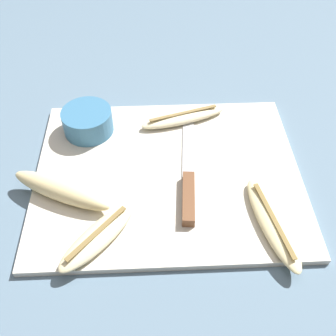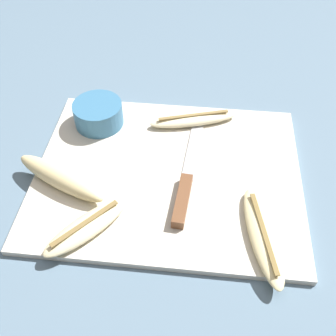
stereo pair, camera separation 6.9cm
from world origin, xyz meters
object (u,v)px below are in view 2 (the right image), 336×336
object	(u,v)px
banana_ripe_center	(60,178)
banana_bright_far	(193,119)
knife	(185,188)
prep_bowl	(98,114)
banana_cream_curved	(86,227)
banana_soft_right	(263,235)

from	to	relation	value
banana_ripe_center	banana_bright_far	bearing A→B (deg)	40.46
knife	banana_bright_far	xyz separation A→B (m)	(0.00, 0.18, 0.00)
prep_bowl	banana_bright_far	bearing A→B (deg)	6.03
banana_ripe_center	banana_cream_curved	distance (m)	0.11
banana_soft_right	knife	bearing A→B (deg)	147.01
banana_soft_right	prep_bowl	xyz separation A→B (m)	(-0.31, 0.24, 0.01)
knife	banana_soft_right	world-z (taller)	banana_soft_right
banana_bright_far	prep_bowl	distance (m)	0.19
banana_bright_far	prep_bowl	xyz separation A→B (m)	(-0.19, -0.02, 0.01)
banana_cream_curved	prep_bowl	distance (m)	0.25
banana_ripe_center	prep_bowl	size ratio (longest dim) A/B	1.89
banana_bright_far	banana_soft_right	bearing A→B (deg)	-64.60
banana_soft_right	prep_bowl	world-z (taller)	prep_bowl
banana_soft_right	banana_cream_curved	world-z (taller)	banana_cream_curved
banana_soft_right	banana_ripe_center	distance (m)	0.34
banana_ripe_center	banana_cream_curved	bearing A→B (deg)	-53.27
knife	banana_bright_far	world-z (taller)	banana_bright_far
banana_bright_far	prep_bowl	bearing A→B (deg)	-173.97
banana_cream_curved	banana_bright_far	distance (m)	0.31
knife	banana_bright_far	size ratio (longest dim) A/B	1.43
knife	banana_cream_curved	xyz separation A→B (m)	(-0.15, -0.10, 0.00)
banana_ripe_center	banana_soft_right	bearing A→B (deg)	-12.36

